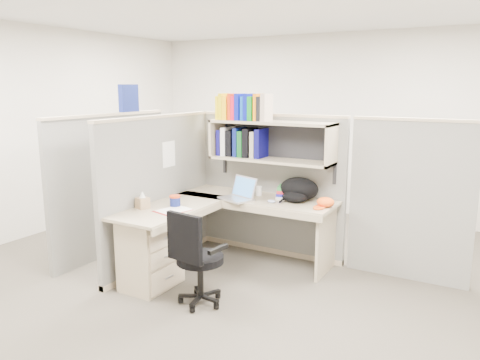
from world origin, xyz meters
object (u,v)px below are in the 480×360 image
Objects in this scene: laptop at (236,188)px; task_chair at (197,273)px; backpack at (297,190)px; snack_canister at (175,201)px; desk at (180,238)px.

laptop reaches higher than task_chair.
laptop is 0.65m from backpack.
backpack is at bearing 39.32° from snack_canister.
task_chair is (0.21, -1.03, -0.54)m from laptop.
backpack is at bearing 47.07° from desk.
backpack is (0.59, 0.27, -0.00)m from laptop.
desk is 4.96× the size of laptop.
snack_canister is 0.91m from task_chair.
task_chair is at bearing -58.43° from laptop.
backpack is at bearing 45.01° from laptop.
laptop is at bearing 67.88° from desk.
desk is 4.14× the size of backpack.
desk is 1.97× the size of task_chair.
laptop is at bearing -145.19° from backpack.
backpack reaches higher than snack_canister.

